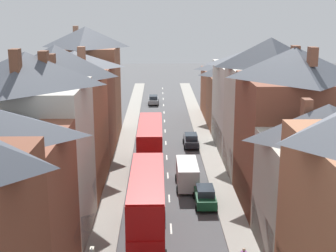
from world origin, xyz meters
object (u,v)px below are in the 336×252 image
Objects in this scene: double_decker_bus_mid_street at (150,146)px; delivery_van at (187,174)px; car_near_blue at (191,140)px; car_parked_left_a at (205,196)px; car_near_silver at (153,100)px; double_decker_bus_lead at (147,207)px.

double_decker_bus_mid_street is 2.08× the size of delivery_van.
car_near_blue is 1.02× the size of car_parked_left_a.
double_decker_bus_mid_street is 35.99m from car_near_silver.
double_decker_bus_lead is 2.08× the size of delivery_van.
car_parked_left_a reaches higher than car_near_blue.
car_near_silver is (-4.90, 26.69, -0.04)m from car_near_blue.
double_decker_bus_lead is 8.52m from car_parked_left_a.
car_near_blue is 0.97× the size of car_near_silver.
double_decker_bus_lead reaches higher than delivery_van.
car_near_blue is 17.79m from car_parked_left_a.
double_decker_bus_mid_street reaches higher than car_parked_left_a.
double_decker_bus_mid_street is at bearing 130.51° from delivery_van.
car_near_blue reaches higher than car_near_silver.
delivery_van is (-1.30, -13.47, 0.50)m from car_near_blue.
car_near_silver is 0.86× the size of delivery_van.
double_decker_bus_lead is 2.51× the size of car_near_blue.
car_near_silver is (0.01, 35.94, -2.01)m from double_decker_bus_mid_street.
double_decker_bus_lead reaches higher than car_near_silver.
double_decker_bus_mid_street is 5.75m from delivery_van.
double_decker_bus_mid_street is 2.55× the size of car_parked_left_a.
delivery_van reaches higher than car_near_blue.
delivery_van is at bearing -95.51° from car_near_blue.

